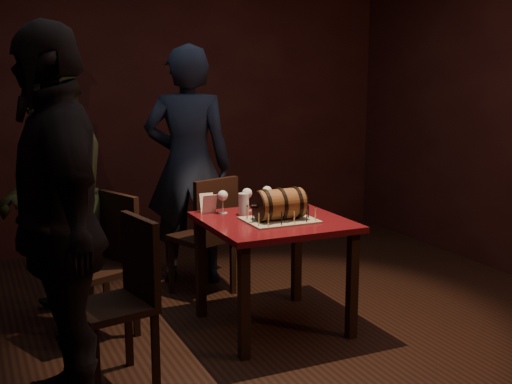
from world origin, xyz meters
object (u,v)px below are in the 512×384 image
pint_of_ale (244,205)px  person_left_rear (53,197)px  chair_back (208,230)px  wine_glass_right (267,192)px  person_back (188,166)px  person_left_front (57,227)px  wine_glass_mid (247,194)px  chair_left_rear (107,257)px  pub_table (273,235)px  barrel_cake (280,204)px  chair_left_front (125,292)px  wine_glass_left (223,197)px

pint_of_ale → person_left_rear: 1.26m
person_left_rear → chair_back: bearing=97.3°
wine_glass_right → chair_back: size_ratio=0.17×
person_back → person_left_front: size_ratio=0.99×
wine_glass_mid → person_left_front: bearing=-147.5°
pint_of_ale → chair_left_rear: chair_left_rear is taller
pint_of_ale → person_left_rear: size_ratio=0.08×
wine_glass_right → person_left_rear: bearing=169.0°
pub_table → chair_left_rear: (-1.03, 0.35, -0.12)m
barrel_cake → wine_glass_mid: size_ratio=2.28×
person_left_front → pint_of_ale: bearing=119.1°
chair_left_front → person_back: size_ratio=0.48×
wine_glass_left → chair_left_front: 1.12m
person_left_front → wine_glass_right: bearing=118.9°
wine_glass_mid → wine_glass_right: (0.16, 0.02, 0.00)m
barrel_cake → chair_left_front: barrel_cake is taller
pub_table → barrel_cake: barrel_cake is taller
barrel_cake → pint_of_ale: 0.30m
wine_glass_left → chair_left_rear: (-0.79, 0.05, -0.35)m
chair_left_rear → person_back: size_ratio=0.48×
barrel_cake → chair_left_front: bearing=-165.0°
pub_table → barrel_cake: size_ratio=2.45×
person_back → person_left_rear: (-1.13, -0.57, -0.06)m
barrel_cake → chair_left_front: 1.18m
wine_glass_left → person_left_front: size_ratio=0.08×
wine_glass_left → person_left_rear: size_ratio=0.09×
chair_back → person_left_front: person_left_front is taller
pub_table → person_left_rear: person_left_rear is taller
chair_left_rear → person_left_front: 1.11m
chair_left_rear → pint_of_ale: bearing=-10.2°
barrel_cake → wine_glass_left: size_ratio=2.28×
person_left_rear → person_left_front: 1.19m
chair_back → pint_of_ale: bearing=-84.4°
person_left_rear → person_left_front: bearing=-6.2°
person_left_rear → wine_glass_right: bearing=78.9°
person_left_front → chair_back: bearing=135.2°
chair_left_rear → chair_left_front: 0.71m
wine_glass_left → wine_glass_mid: bearing=2.6°
chair_back → chair_left_front: 1.42m
wine_glass_right → pint_of_ale: wine_glass_right is taller
barrel_cake → wine_glass_right: (0.10, 0.39, 0.01)m
chair_left_front → pub_table: bearing=18.3°
wine_glass_left → person_back: person_back is taller
pub_table → person_left_rear: bearing=155.6°
chair_back → chair_left_front: (-0.90, -1.11, 0.00)m
pint_of_ale → person_back: 0.99m
pub_table → wine_glass_right: wine_glass_right is taller
wine_glass_mid → chair_left_rear: 1.03m
chair_left_front → person_back: 1.82m
chair_left_rear → person_left_front: (-0.41, -0.93, 0.45)m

